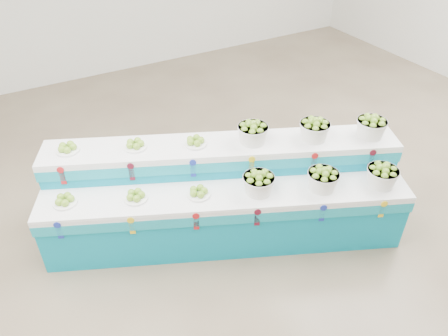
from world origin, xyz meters
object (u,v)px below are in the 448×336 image
Objects in this scene: basket_lower_left at (259,183)px; basket_upper_right at (371,126)px; plate_upper_mid at (135,144)px; display_stand at (224,195)px.

basket_lower_left is 1.00× the size of basket_upper_right.
plate_upper_mid reaches higher than basket_lower_left.
plate_upper_mid is 2.50m from basket_upper_right.
display_stand is at bearing 164.35° from basket_upper_right.
plate_upper_mid is at bearing 135.07° from basket_lower_left.
plate_upper_mid is 0.74× the size of basket_upper_right.
basket_upper_right reaches higher than basket_lower_left.
basket_lower_left is at bearing -44.93° from plate_upper_mid.
basket_upper_right is at bearing -23.98° from plate_upper_mid.
plate_upper_mid is at bearing 156.02° from basket_upper_right.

